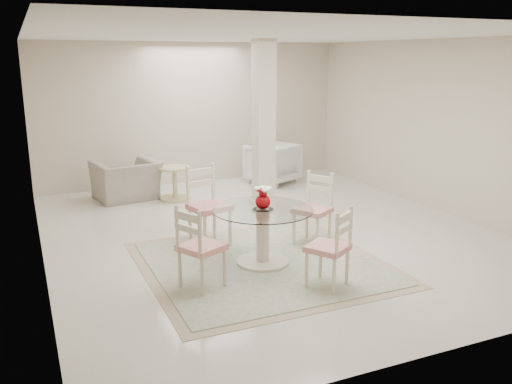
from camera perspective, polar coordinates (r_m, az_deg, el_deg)
name	(u,v)px	position (r m, az deg, el deg)	size (l,w,h in m)	color
ground	(269,232)	(7.72, 1.39, -4.26)	(7.00, 7.00, 0.00)	silver
room_shell	(270,101)	(7.35, 1.48, 9.59)	(6.02, 7.02, 2.71)	beige
column	(264,125)	(8.79, 0.81, 7.03)	(0.30, 0.30, 2.70)	beige
area_rug	(263,263)	(6.58, 0.71, -7.52)	(2.80, 2.80, 0.02)	tan
dining_table	(263,236)	(6.47, 0.71, -4.68)	(1.20, 1.20, 0.69)	#F0DFC6
red_vase	(263,197)	(6.33, 0.76, -0.54)	(0.21, 0.20, 0.28)	#A7050D
dining_chair_east	(315,203)	(7.16, 6.23, -1.20)	(0.58, 0.58, 1.05)	#EDE7C3
dining_chair_north	(206,199)	(7.11, -5.25, -0.79)	(0.56, 0.56, 1.17)	#F1E2C6
dining_chair_west	(197,242)	(5.74, -6.23, -5.23)	(0.55, 0.55, 1.03)	beige
dining_chair_south	(333,242)	(5.81, 8.14, -5.25)	(0.55, 0.55, 0.99)	beige
recliner_taupe	(126,180)	(9.68, -13.51, 1.21)	(1.04, 0.91, 0.67)	gray
armchair_white	(272,163)	(10.64, 1.72, 3.05)	(0.84, 0.86, 0.78)	silver
side_table	(175,185)	(9.50, -8.53, 0.79)	(0.56, 0.56, 0.58)	#CEBB7F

